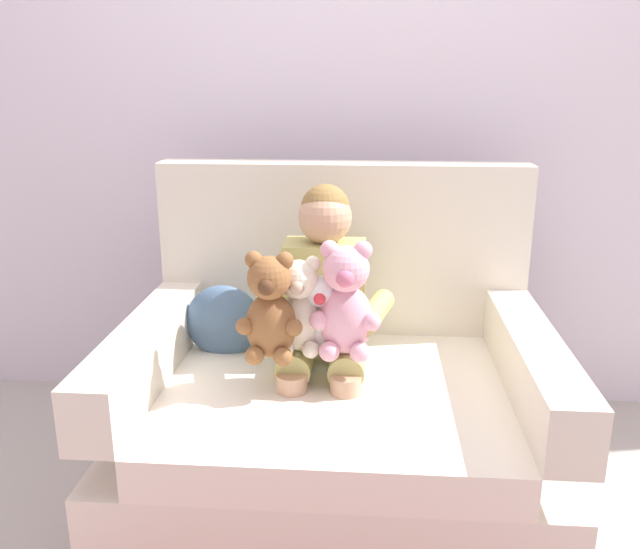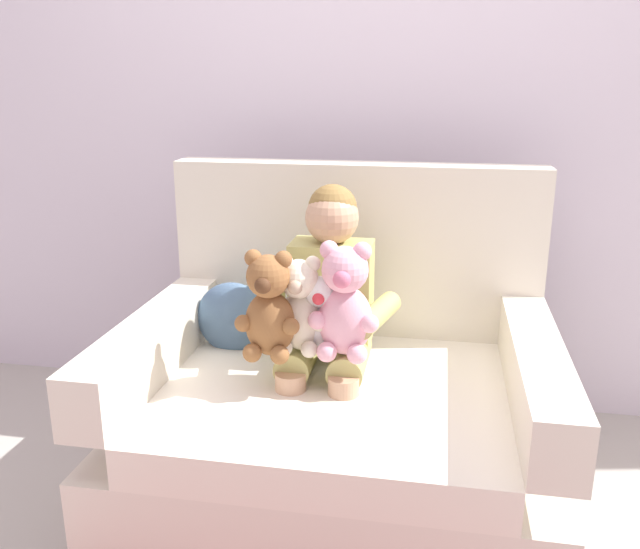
{
  "view_description": "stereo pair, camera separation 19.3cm",
  "coord_description": "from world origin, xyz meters",
  "px_view_note": "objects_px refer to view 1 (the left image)",
  "views": [
    {
      "loc": [
        0.1,
        -1.9,
        1.34
      ],
      "look_at": [
        -0.04,
        -0.05,
        0.78
      ],
      "focal_mm": 37.43,
      "sensor_mm": 36.0,
      "label": 1
    },
    {
      "loc": [
        0.29,
        -1.87,
        1.34
      ],
      "look_at": [
        -0.04,
        -0.05,
        0.78
      ],
      "focal_mm": 37.43,
      "sensor_mm": 36.0,
      "label": 2
    }
  ],
  "objects_px": {
    "plush_white": "(321,315)",
    "plush_cream": "(299,308)",
    "plush_brown": "(270,310)",
    "seated_child": "(323,304)",
    "plush_pink": "(346,303)",
    "throw_pillow": "(224,322)",
    "armchair": "(336,405)"
  },
  "relations": [
    {
      "from": "plush_white",
      "to": "plush_cream",
      "type": "relative_size",
      "value": 0.82
    },
    {
      "from": "plush_brown",
      "to": "seated_child",
      "type": "bearing_deg",
      "value": 41.08
    },
    {
      "from": "seated_child",
      "to": "plush_pink",
      "type": "bearing_deg",
      "value": -60.44
    },
    {
      "from": "plush_white",
      "to": "plush_pink",
      "type": "xyz_separation_m",
      "value": [
        0.07,
        -0.02,
        0.05
      ]
    },
    {
      "from": "plush_pink",
      "to": "plush_cream",
      "type": "distance_m",
      "value": 0.14
    },
    {
      "from": "plush_white",
      "to": "seated_child",
      "type": "bearing_deg",
      "value": 94.45
    },
    {
      "from": "seated_child",
      "to": "plush_white",
      "type": "relative_size",
      "value": 3.38
    },
    {
      "from": "plush_white",
      "to": "throw_pillow",
      "type": "bearing_deg",
      "value": 149.62
    },
    {
      "from": "armchair",
      "to": "plush_cream",
      "type": "distance_m",
      "value": 0.4
    },
    {
      "from": "plush_white",
      "to": "plush_pink",
      "type": "height_order",
      "value": "plush_pink"
    },
    {
      "from": "armchair",
      "to": "throw_pillow",
      "type": "xyz_separation_m",
      "value": [
        -0.39,
        0.14,
        0.22
      ]
    },
    {
      "from": "seated_child",
      "to": "throw_pillow",
      "type": "distance_m",
      "value": 0.38
    },
    {
      "from": "plush_pink",
      "to": "plush_cream",
      "type": "height_order",
      "value": "plush_pink"
    },
    {
      "from": "plush_white",
      "to": "armchair",
      "type": "bearing_deg",
      "value": 69.97
    },
    {
      "from": "plush_white",
      "to": "plush_brown",
      "type": "height_order",
      "value": "plush_brown"
    },
    {
      "from": "plush_cream",
      "to": "armchair",
      "type": "bearing_deg",
      "value": 62.78
    },
    {
      "from": "plush_pink",
      "to": "plush_cream",
      "type": "bearing_deg",
      "value": -167.45
    },
    {
      "from": "armchair",
      "to": "plush_pink",
      "type": "bearing_deg",
      "value": -75.53
    },
    {
      "from": "armchair",
      "to": "plush_pink",
      "type": "xyz_separation_m",
      "value": [
        0.03,
        -0.12,
        0.39
      ]
    },
    {
      "from": "plush_white",
      "to": "plush_brown",
      "type": "bearing_deg",
      "value": -150.28
    },
    {
      "from": "plush_white",
      "to": "throw_pillow",
      "type": "distance_m",
      "value": 0.44
    },
    {
      "from": "armchair",
      "to": "plush_white",
      "type": "relative_size",
      "value": 5.35
    },
    {
      "from": "plush_white",
      "to": "plush_cream",
      "type": "distance_m",
      "value": 0.07
    },
    {
      "from": "armchair",
      "to": "plush_pink",
      "type": "distance_m",
      "value": 0.41
    },
    {
      "from": "seated_child",
      "to": "plush_white",
      "type": "bearing_deg",
      "value": -85.28
    },
    {
      "from": "plush_pink",
      "to": "plush_white",
      "type": "bearing_deg",
      "value": 179.41
    },
    {
      "from": "plush_white",
      "to": "throw_pillow",
      "type": "relative_size",
      "value": 0.94
    },
    {
      "from": "seated_child",
      "to": "plush_cream",
      "type": "relative_size",
      "value": 2.78
    },
    {
      "from": "seated_child",
      "to": "plush_white",
      "type": "xyz_separation_m",
      "value": [
        0.0,
        -0.13,
        0.01
      ]
    },
    {
      "from": "plush_pink",
      "to": "plush_brown",
      "type": "height_order",
      "value": "plush_pink"
    },
    {
      "from": "throw_pillow",
      "to": "plush_white",
      "type": "bearing_deg",
      "value": -34.01
    },
    {
      "from": "seated_child",
      "to": "throw_pillow",
      "type": "height_order",
      "value": "seated_child"
    }
  ]
}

